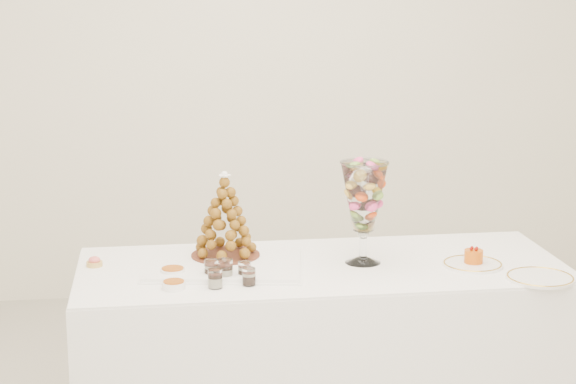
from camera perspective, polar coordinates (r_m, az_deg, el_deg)
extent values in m
cube|color=#EDE6CF|center=(5.31, -2.33, 8.60)|extent=(4.50, 0.04, 2.80)
cube|color=#EDE6CF|center=(1.40, 11.33, -3.05)|extent=(4.50, 0.04, 2.80)
cube|color=white|center=(3.78, 2.00, -9.51)|extent=(1.86, 0.77, 0.69)
cube|color=white|center=(3.67, 2.04, -4.41)|extent=(1.86, 0.77, 0.01)
cube|color=white|center=(3.64, -3.75, -4.30)|extent=(0.62, 0.50, 0.02)
cylinder|color=white|center=(3.70, 4.46, -4.02)|extent=(0.14, 0.14, 0.02)
cylinder|color=white|center=(3.68, 4.47, -3.14)|extent=(0.03, 0.03, 0.09)
sphere|color=white|center=(3.67, 4.48, -2.43)|extent=(0.04, 0.04, 0.04)
cylinder|color=white|center=(3.72, 10.88, -4.24)|extent=(0.23, 0.23, 0.01)
cylinder|color=white|center=(3.61, 14.71, -4.95)|extent=(0.25, 0.25, 0.01)
cylinder|color=tan|center=(3.72, -11.40, -4.20)|extent=(0.06, 0.06, 0.02)
ellipsoid|color=#E25E5D|center=(3.71, -11.41, -3.96)|extent=(0.04, 0.04, 0.03)
cylinder|color=white|center=(3.51, -4.57, -4.56)|extent=(0.06, 0.06, 0.07)
cylinder|color=white|center=(3.48, -3.76, -4.63)|extent=(0.07, 0.07, 0.08)
cylinder|color=white|center=(3.49, -2.59, -4.65)|extent=(0.05, 0.05, 0.06)
cylinder|color=white|center=(3.40, -4.34, -5.13)|extent=(0.06, 0.06, 0.07)
cylinder|color=white|center=(3.42, -2.33, -5.04)|extent=(0.05, 0.05, 0.06)
cylinder|color=white|center=(3.55, -6.85, -4.75)|extent=(0.09, 0.09, 0.03)
cylinder|color=white|center=(3.41, -6.78, -5.51)|extent=(0.08, 0.08, 0.03)
cylinder|color=#5E2A18|center=(3.72, -3.72, -3.74)|extent=(0.27, 0.27, 0.01)
cone|color=brown|center=(3.68, -3.76, -1.32)|extent=(0.28, 0.28, 0.32)
sphere|color=white|center=(3.65, -3.79, 0.97)|extent=(0.03, 0.03, 0.03)
cylinder|color=#D25609|center=(3.71, 10.94, -3.76)|extent=(0.07, 0.07, 0.05)
sphere|color=#830B04|center=(3.71, 11.12, -3.28)|extent=(0.01, 0.01, 0.01)
sphere|color=#830B04|center=(3.72, 10.85, -3.25)|extent=(0.01, 0.01, 0.01)
sphere|color=#830B04|center=(3.70, 10.80, -3.32)|extent=(0.01, 0.01, 0.01)
sphere|color=#830B04|center=(3.70, 11.07, -3.35)|extent=(0.01, 0.01, 0.01)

